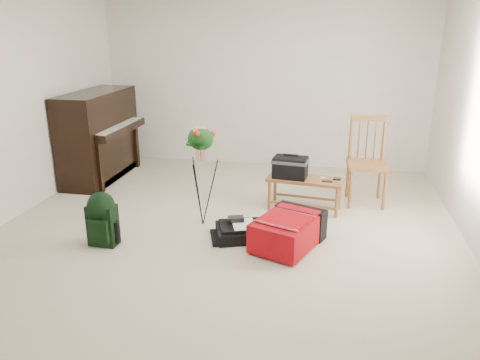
% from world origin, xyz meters
% --- Properties ---
extents(floor, '(5.00, 5.50, 0.01)m').
position_xyz_m(floor, '(0.00, 0.00, 0.00)').
color(floor, beige).
rests_on(floor, ground).
extents(wall_back, '(5.00, 0.04, 2.50)m').
position_xyz_m(wall_back, '(0.00, 2.75, 1.25)').
color(wall_back, white).
rests_on(wall_back, floor).
extents(piano, '(0.71, 1.50, 1.25)m').
position_xyz_m(piano, '(-2.19, 1.60, 0.60)').
color(piano, black).
rests_on(piano, floor).
extents(bench, '(0.93, 0.46, 0.69)m').
position_xyz_m(bench, '(0.67, 0.88, 0.48)').
color(bench, '#986131').
rests_on(bench, floor).
extents(dining_chair, '(0.49, 0.49, 1.08)m').
position_xyz_m(dining_chair, '(1.52, 1.30, 0.53)').
color(dining_chair, '#986131').
rests_on(dining_chair, floor).
extents(red_suitcase, '(0.75, 0.92, 0.33)m').
position_xyz_m(red_suitcase, '(0.69, -0.08, 0.17)').
color(red_suitcase, red).
rests_on(red_suitcase, floor).
extents(black_duffel, '(0.62, 0.56, 0.22)m').
position_xyz_m(black_duffel, '(0.20, -0.03, 0.08)').
color(black_duffel, black).
rests_on(black_duffel, floor).
extents(green_backpack, '(0.29, 0.27, 0.56)m').
position_xyz_m(green_backpack, '(-1.15, -0.45, 0.31)').
color(green_backpack, black).
rests_on(green_backpack, floor).
extents(flower_stand, '(0.45, 0.45, 1.15)m').
position_xyz_m(flower_stand, '(-0.30, 0.24, 0.56)').
color(flower_stand, black).
rests_on(flower_stand, floor).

